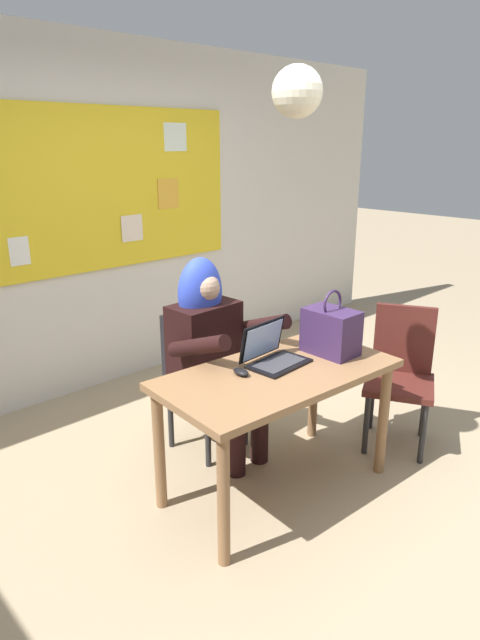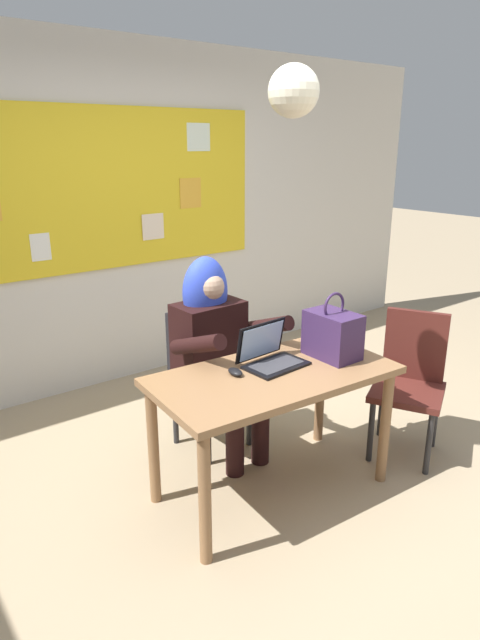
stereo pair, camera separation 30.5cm
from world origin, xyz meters
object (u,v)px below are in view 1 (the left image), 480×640
(computer_mouse, at_px, (241,372))
(handbag, at_px, (331,331))
(person_costumed, at_px, (212,343))
(chair_at_desk, at_px, (198,372))
(chair_extra_corner, at_px, (401,369))
(desk_main, at_px, (278,388))
(laptop, at_px, (273,354))

(computer_mouse, xyz_separation_m, handbag, (0.59, -0.12, 0.12))
(person_costumed, distance_m, handbag, 0.72)
(chair_at_desk, relative_size, handbag, 2.36)
(chair_at_desk, relative_size, chair_extra_corner, 1.00)
(desk_main, xyz_separation_m, person_costumed, (0.02, 0.57, 0.10))
(handbag, bearing_deg, chair_at_desk, 118.91)
(desk_main, relative_size, computer_mouse, 12.92)
(desk_main, bearing_deg, laptop, 60.30)
(chair_at_desk, xyz_separation_m, handbag, (0.40, -0.72, 0.37))
(laptop, distance_m, handbag, 0.38)
(chair_at_desk, bearing_deg, handbag, 24.00)
(desk_main, xyz_separation_m, handbag, (0.41, -0.03, 0.23))
(laptop, height_order, computer_mouse, laptop)
(desk_main, bearing_deg, person_costumed, 88.35)
(person_costumed, distance_m, laptop, 0.48)
(chair_at_desk, relative_size, laptop, 2.51)
(laptop, distance_m, chair_extra_corner, 1.00)
(handbag, bearing_deg, laptop, 160.56)
(laptop, bearing_deg, chair_extra_corner, -20.08)
(computer_mouse, bearing_deg, chair_extra_corner, -9.64)
(laptop, bearing_deg, chair_at_desk, 90.52)
(chair_at_desk, bearing_deg, desk_main, -5.47)
(chair_extra_corner, bearing_deg, computer_mouse, -40.92)
(person_costumed, relative_size, chair_extra_corner, 1.39)
(laptop, bearing_deg, desk_main, -123.81)
(laptop, xyz_separation_m, computer_mouse, (-0.24, -0.00, -0.03))
(chair_extra_corner, bearing_deg, desk_main, -37.92)
(chair_extra_corner, bearing_deg, handbag, -42.01)
(desk_main, xyz_separation_m, chair_at_desk, (0.01, 0.70, -0.13))
(handbag, xyz_separation_m, chair_extra_corner, (0.57, -0.14, -0.36))
(chair_at_desk, relative_size, computer_mouse, 8.58)
(handbag, bearing_deg, computer_mouse, 168.35)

